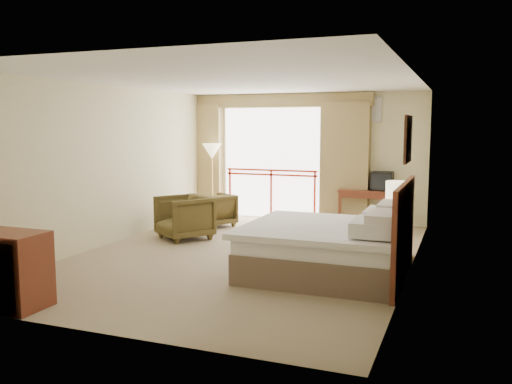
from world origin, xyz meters
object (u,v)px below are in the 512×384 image
at_px(tv, 382,181).
at_px(side_table, 181,212).
at_px(armchair_near, 185,239).
at_px(desk, 367,197).
at_px(floor_lamp, 212,154).
at_px(table_lamp, 397,192).
at_px(armchair_far, 214,226).
at_px(nightstand, 395,240).
at_px(wastebasket, 333,223).
at_px(bed, 330,247).

xyz_separation_m(tv, side_table, (-3.55, -1.89, -0.54)).
bearing_deg(armchair_near, desk, 77.83).
xyz_separation_m(desk, armchair_near, (-2.81, -2.62, -0.56)).
distance_m(armchair_near, floor_lamp, 2.71).
relative_size(table_lamp, tv, 1.48).
distance_m(table_lamp, armchair_far, 4.09).
relative_size(armchair_near, side_table, 1.60).
bearing_deg(tv, floor_lamp, -163.73).
height_order(armchair_near, floor_lamp, floor_lamp).
bearing_deg(armchair_near, armchair_far, 126.53).
height_order(table_lamp, armchair_far, table_lamp).
distance_m(nightstand, desk, 2.83).
bearing_deg(armchair_far, nightstand, 100.85).
relative_size(tv, armchair_near, 0.49).
distance_m(desk, side_table, 3.79).
bearing_deg(wastebasket, nightstand, -52.21).
relative_size(bed, armchair_far, 2.94).
xyz_separation_m(bed, floor_lamp, (-3.51, 3.61, 1.03)).
height_order(table_lamp, desk, table_lamp).
bearing_deg(armchair_near, floor_lamp, 138.02).
xyz_separation_m(nightstand, desk, (-0.89, 2.67, 0.30)).
relative_size(tv, wastebasket, 1.52).
bearing_deg(wastebasket, armchair_near, -143.23).
height_order(nightstand, armchair_far, nightstand).
xyz_separation_m(armchair_far, floor_lamp, (-0.49, 0.94, 1.40)).
relative_size(bed, wastebasket, 7.65).
bearing_deg(nightstand, side_table, 172.24).
distance_m(desk, floor_lamp, 3.47).
bearing_deg(desk, floor_lamp, -170.20).
height_order(tv, side_table, tv).
distance_m(desk, armchair_near, 3.89).
bearing_deg(side_table, armchair_near, -57.36).
bearing_deg(floor_lamp, wastebasket, -10.36).
bearing_deg(tv, bed, -80.49).
bearing_deg(bed, table_lamp, 62.22).
distance_m(desk, tv, 0.46).
height_order(nightstand, desk, desk).
distance_m(table_lamp, desk, 2.80).
relative_size(nightstand, armchair_near, 0.62).
xyz_separation_m(bed, side_table, (-3.42, 2.04, -0.01)).
xyz_separation_m(wastebasket, armchair_near, (-2.32, -1.73, -0.14)).
relative_size(nightstand, armchair_far, 0.74).
bearing_deg(tv, armchair_near, -129.13).
relative_size(desk, armchair_far, 1.53).
distance_m(nightstand, armchair_far, 3.99).
bearing_deg(bed, nightstand, 61.32).
relative_size(wastebasket, armchair_far, 0.38).
bearing_deg(bed, wastebasket, 102.19).
bearing_deg(tv, side_table, -140.67).
distance_m(bed, armchair_near, 3.30).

